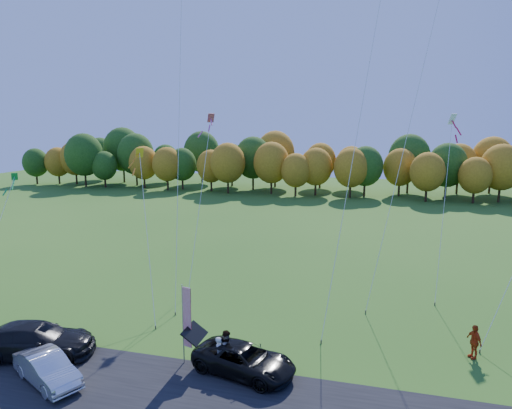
% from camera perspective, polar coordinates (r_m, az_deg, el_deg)
% --- Properties ---
extents(ground, '(160.00, 160.00, 0.00)m').
position_cam_1_polar(ground, '(25.27, -3.71, -18.27)').
color(ground, '#2A5B18').
extents(asphalt_strip, '(90.00, 6.00, 0.01)m').
position_cam_1_polar(asphalt_strip, '(22.06, -7.32, -22.96)').
color(asphalt_strip, black).
rests_on(asphalt_strip, ground).
extents(tree_line, '(116.00, 12.00, 10.00)m').
position_cam_1_polar(tree_line, '(77.29, 9.44, 1.16)').
color(tree_line, '#1E4711').
rests_on(tree_line, ground).
extents(black_suv, '(5.54, 3.54, 1.42)m').
position_cam_1_polar(black_suv, '(23.36, -1.49, -18.82)').
color(black_suv, black).
rests_on(black_suv, ground).
extents(silver_sedan, '(4.47, 3.21, 1.40)m').
position_cam_1_polar(silver_sedan, '(24.69, -24.64, -18.14)').
color(silver_sedan, silver).
rests_on(silver_sedan, ground).
extents(dark_truck_a, '(6.46, 4.04, 1.74)m').
position_cam_1_polar(dark_truck_a, '(27.33, -25.83, -14.99)').
color(dark_truck_a, black).
rests_on(dark_truck_a, ground).
extents(person_tailgate_a, '(0.46, 0.65, 1.71)m').
position_cam_1_polar(person_tailgate_a, '(23.64, -4.56, -18.08)').
color(person_tailgate_a, silver).
rests_on(person_tailgate_a, ground).
extents(person_tailgate_b, '(0.87, 1.05, 1.96)m').
position_cam_1_polar(person_tailgate_b, '(23.73, -3.64, -17.60)').
color(person_tailgate_b, gray).
rests_on(person_tailgate_b, ground).
extents(person_east, '(0.88, 1.14, 1.80)m').
position_cam_1_polar(person_east, '(27.03, 25.60, -15.19)').
color(person_east, '#BA3611').
rests_on(person_east, ground).
extents(feather_flag, '(0.54, 0.20, 4.17)m').
position_cam_1_polar(feather_flag, '(23.58, -8.73, -13.65)').
color(feather_flag, '#999999').
rests_on(feather_flag, ground).
extents(kite_delta_blue, '(4.29, 10.21, 27.89)m').
position_cam_1_polar(kite_delta_blue, '(32.48, -9.58, 12.99)').
color(kite_delta_blue, '#4C3F33').
rests_on(kite_delta_blue, ground).
extents(kite_parafoil_orange, '(7.97, 11.96, 31.32)m').
position_cam_1_polar(kite_parafoil_orange, '(34.23, 20.05, 15.31)').
color(kite_parafoil_orange, '#4C3F33').
rests_on(kite_parafoil_orange, ground).
extents(kite_delta_red, '(4.04, 9.99, 25.15)m').
position_cam_1_polar(kite_delta_red, '(28.19, 12.87, 10.49)').
color(kite_delta_red, '#4C3F33').
rests_on(kite_delta_red, ground).
extents(kite_diamond_yellow, '(4.55, 6.68, 10.63)m').
position_cam_1_polar(kite_diamond_yellow, '(30.35, -13.50, -3.32)').
color(kite_diamond_yellow, '#4C3F33').
rests_on(kite_diamond_yellow, ground).
extents(kite_diamond_white, '(1.82, 7.10, 13.08)m').
position_cam_1_polar(kite_diamond_white, '(34.92, 22.48, 0.08)').
color(kite_diamond_white, '#4C3F33').
rests_on(kite_diamond_white, ground).
extents(kite_diamond_pink, '(1.16, 6.14, 13.07)m').
position_cam_1_polar(kite_diamond_pink, '(34.23, -6.84, 1.92)').
color(kite_diamond_pink, '#4C3F33').
rests_on(kite_diamond_pink, ground).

